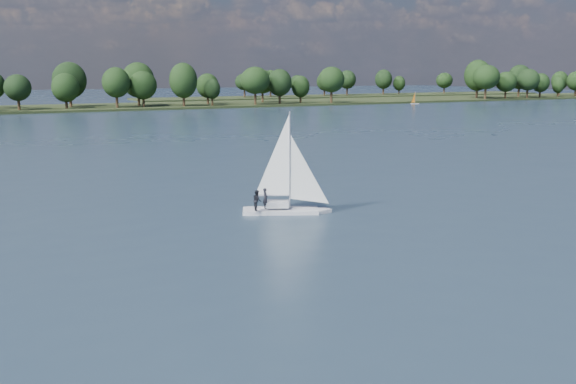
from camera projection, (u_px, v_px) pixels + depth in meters
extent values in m
plane|color=#233342|center=(66.00, 146.00, 110.52)|extent=(700.00, 700.00, 0.00)
cube|color=black|center=(17.00, 110.00, 208.96)|extent=(660.00, 40.00, 1.50)
cube|color=black|center=(354.00, 96.00, 321.39)|extent=(220.00, 30.00, 1.40)
cube|color=silver|center=(283.00, 213.00, 58.31)|extent=(7.55, 4.84, 0.86)
cube|color=silver|center=(283.00, 204.00, 58.15)|extent=(2.50, 2.06, 0.54)
cylinder|color=#B2B1B8|center=(283.00, 160.00, 57.40)|extent=(0.13, 0.13, 8.64)
imported|color=black|center=(265.00, 198.00, 57.51)|extent=(0.60, 0.77, 1.86)
imported|color=black|center=(257.00, 200.00, 56.63)|extent=(0.88, 1.03, 1.86)
cube|color=silver|center=(415.00, 104.00, 249.43)|extent=(3.23, 1.42, 0.51)
cylinder|color=silver|center=(415.00, 97.00, 248.96)|extent=(0.09, 0.09, 4.52)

